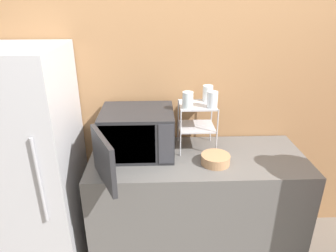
{
  "coord_description": "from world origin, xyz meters",
  "views": [
    {
      "loc": [
        -0.29,
        -1.6,
        1.98
      ],
      "look_at": [
        -0.22,
        0.36,
        1.13
      ],
      "focal_mm": 32.0,
      "sensor_mm": 36.0,
      "label": 1
    }
  ],
  "objects_px": {
    "glass_front_left": "(188,100)",
    "glass_back_right": "(208,93)",
    "bowl": "(215,159)",
    "microwave": "(136,133)",
    "dish_rack": "(197,117)",
    "glass_front_right": "(212,100)",
    "refrigerator": "(32,165)"
  },
  "relations": [
    {
      "from": "glass_front_left",
      "to": "glass_back_right",
      "type": "height_order",
      "value": "same"
    },
    {
      "from": "glass_back_right",
      "to": "bowl",
      "type": "bearing_deg",
      "value": -86.07
    },
    {
      "from": "dish_rack",
      "to": "glass_back_right",
      "type": "height_order",
      "value": "glass_back_right"
    },
    {
      "from": "glass_back_right",
      "to": "bowl",
      "type": "height_order",
      "value": "glass_back_right"
    },
    {
      "from": "microwave",
      "to": "dish_rack",
      "type": "relative_size",
      "value": 2.27
    },
    {
      "from": "dish_rack",
      "to": "glass_back_right",
      "type": "distance_m",
      "value": 0.2
    },
    {
      "from": "microwave",
      "to": "glass_front_left",
      "type": "height_order",
      "value": "glass_front_left"
    },
    {
      "from": "microwave",
      "to": "glass_back_right",
      "type": "xyz_separation_m",
      "value": [
        0.54,
        0.15,
        0.25
      ]
    },
    {
      "from": "glass_front_right",
      "to": "dish_rack",
      "type": "bearing_deg",
      "value": 140.77
    },
    {
      "from": "microwave",
      "to": "glass_front_left",
      "type": "distance_m",
      "value": 0.45
    },
    {
      "from": "dish_rack",
      "to": "glass_front_left",
      "type": "height_order",
      "value": "glass_front_left"
    },
    {
      "from": "dish_rack",
      "to": "glass_front_left",
      "type": "xyz_separation_m",
      "value": [
        -0.08,
        -0.08,
        0.16
      ]
    },
    {
      "from": "microwave",
      "to": "glass_front_left",
      "type": "xyz_separation_m",
      "value": [
        0.37,
        -0.01,
        0.25
      ]
    },
    {
      "from": "microwave",
      "to": "refrigerator",
      "type": "xyz_separation_m",
      "value": [
        -0.77,
        -0.07,
        -0.22
      ]
    },
    {
      "from": "glass_front_right",
      "to": "refrigerator",
      "type": "bearing_deg",
      "value": -177.24
    },
    {
      "from": "glass_front_left",
      "to": "glass_back_right",
      "type": "bearing_deg",
      "value": 43.59
    },
    {
      "from": "microwave",
      "to": "refrigerator",
      "type": "relative_size",
      "value": 0.48
    },
    {
      "from": "glass_front_left",
      "to": "glass_front_right",
      "type": "distance_m",
      "value": 0.17
    },
    {
      "from": "bowl",
      "to": "microwave",
      "type": "bearing_deg",
      "value": 162.44
    },
    {
      "from": "dish_rack",
      "to": "refrigerator",
      "type": "height_order",
      "value": "refrigerator"
    },
    {
      "from": "glass_front_left",
      "to": "glass_front_right",
      "type": "bearing_deg",
      "value": 1.42
    },
    {
      "from": "dish_rack",
      "to": "glass_front_left",
      "type": "bearing_deg",
      "value": -135.97
    },
    {
      "from": "glass_front_right",
      "to": "refrigerator",
      "type": "height_order",
      "value": "refrigerator"
    },
    {
      "from": "dish_rack",
      "to": "bowl",
      "type": "relative_size",
      "value": 1.76
    },
    {
      "from": "dish_rack",
      "to": "refrigerator",
      "type": "relative_size",
      "value": 0.21
    },
    {
      "from": "bowl",
      "to": "glass_front_left",
      "type": "bearing_deg",
      "value": 138.14
    },
    {
      "from": "microwave",
      "to": "glass_front_left",
      "type": "bearing_deg",
      "value": -1.22
    },
    {
      "from": "glass_front_left",
      "to": "glass_back_right",
      "type": "distance_m",
      "value": 0.23
    },
    {
      "from": "microwave",
      "to": "glass_front_right",
      "type": "bearing_deg",
      "value": -0.38
    },
    {
      "from": "microwave",
      "to": "dish_rack",
      "type": "height_order",
      "value": "dish_rack"
    },
    {
      "from": "glass_front_left",
      "to": "bowl",
      "type": "height_order",
      "value": "glass_front_left"
    },
    {
      "from": "microwave",
      "to": "bowl",
      "type": "distance_m",
      "value": 0.6
    }
  ]
}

